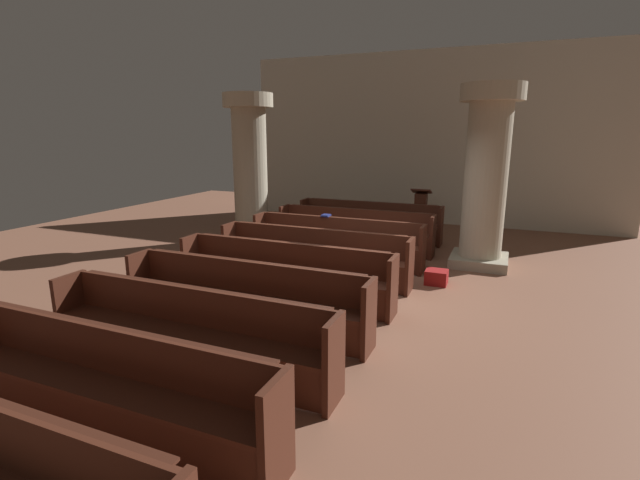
{
  "coord_description": "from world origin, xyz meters",
  "views": [
    {
      "loc": [
        2.12,
        -6.52,
        2.44
      ],
      "look_at": [
        -0.62,
        0.05,
        0.75
      ],
      "focal_mm": 25.64,
      "sensor_mm": 36.0,
      "label": 1
    }
  ],
  "objects_px": {
    "pew_row_5": "(244,295)",
    "kneeler_box_red": "(436,277)",
    "pew_row_7": "(102,381)",
    "pillar_aisle_side": "(486,174)",
    "pew_row_0": "(369,220)",
    "lectern": "(420,213)",
    "pew_row_1": "(354,229)",
    "pew_row_4": "(284,271)",
    "hymn_book": "(326,215)",
    "pew_row_3": "(313,253)",
    "pew_row_2": "(336,240)",
    "pillar_far_side": "(250,166)",
    "pew_row_6": "(187,329)"
  },
  "relations": [
    {
      "from": "pew_row_4",
      "to": "hymn_book",
      "type": "height_order",
      "value": "hymn_book"
    },
    {
      "from": "pew_row_6",
      "to": "pew_row_4",
      "type": "bearing_deg",
      "value": 90.0
    },
    {
      "from": "pillar_far_side",
      "to": "lectern",
      "type": "distance_m",
      "value": 4.36
    },
    {
      "from": "pew_row_2",
      "to": "pew_row_6",
      "type": "distance_m",
      "value": 4.34
    },
    {
      "from": "pillar_far_side",
      "to": "hymn_book",
      "type": "relative_size",
      "value": 16.62
    },
    {
      "from": "pew_row_2",
      "to": "pew_row_3",
      "type": "xyz_separation_m",
      "value": [
        0.0,
        -1.09,
        0.0
      ]
    },
    {
      "from": "pew_row_2",
      "to": "kneeler_box_red",
      "type": "bearing_deg",
      "value": -14.78
    },
    {
      "from": "pew_row_6",
      "to": "kneeler_box_red",
      "type": "bearing_deg",
      "value": 62.92
    },
    {
      "from": "pew_row_5",
      "to": "pillar_far_side",
      "type": "height_order",
      "value": "pillar_far_side"
    },
    {
      "from": "pew_row_3",
      "to": "pillar_aisle_side",
      "type": "distance_m",
      "value": 3.45
    },
    {
      "from": "pew_row_0",
      "to": "pew_row_5",
      "type": "height_order",
      "value": "same"
    },
    {
      "from": "pew_row_4",
      "to": "lectern",
      "type": "distance_m",
      "value": 5.75
    },
    {
      "from": "pew_row_0",
      "to": "pillar_far_side",
      "type": "distance_m",
      "value": 2.97
    },
    {
      "from": "pillar_far_side",
      "to": "pew_row_0",
      "type": "bearing_deg",
      "value": 23.86
    },
    {
      "from": "pew_row_0",
      "to": "pew_row_2",
      "type": "bearing_deg",
      "value": -90.0
    },
    {
      "from": "pew_row_0",
      "to": "pew_row_4",
      "type": "xyz_separation_m",
      "value": [
        0.0,
        -4.34,
        0.0
      ]
    },
    {
      "from": "kneeler_box_red",
      "to": "lectern",
      "type": "bearing_deg",
      "value": 104.3
    },
    {
      "from": "pew_row_1",
      "to": "lectern",
      "type": "height_order",
      "value": "lectern"
    },
    {
      "from": "pew_row_6",
      "to": "kneeler_box_red",
      "type": "relative_size",
      "value": 9.44
    },
    {
      "from": "pew_row_1",
      "to": "hymn_book",
      "type": "relative_size",
      "value": 16.88
    },
    {
      "from": "pew_row_7",
      "to": "pew_row_3",
      "type": "bearing_deg",
      "value": 90.0
    },
    {
      "from": "pew_row_1",
      "to": "pew_row_6",
      "type": "distance_m",
      "value": 5.43
    },
    {
      "from": "pew_row_4",
      "to": "hymn_book",
      "type": "bearing_deg",
      "value": 96.84
    },
    {
      "from": "pew_row_5",
      "to": "pew_row_2",
      "type": "bearing_deg",
      "value": 90.0
    },
    {
      "from": "hymn_book",
      "to": "pew_row_5",
      "type": "bearing_deg",
      "value": -85.3
    },
    {
      "from": "lectern",
      "to": "pew_row_1",
      "type": "bearing_deg",
      "value": -111.08
    },
    {
      "from": "pew_row_7",
      "to": "pillar_aisle_side",
      "type": "xyz_separation_m",
      "value": [
        2.52,
        6.35,
        1.24
      ]
    },
    {
      "from": "pew_row_0",
      "to": "lectern",
      "type": "xyz_separation_m",
      "value": [
        0.93,
        1.33,
        -0.01
      ]
    },
    {
      "from": "pillar_far_side",
      "to": "kneeler_box_red",
      "type": "relative_size",
      "value": 9.29
    },
    {
      "from": "pew_row_3",
      "to": "pew_row_7",
      "type": "xyz_separation_m",
      "value": [
        0.0,
        -4.34,
        0.0
      ]
    },
    {
      "from": "pew_row_7",
      "to": "lectern",
      "type": "bearing_deg",
      "value": 84.05
    },
    {
      "from": "pew_row_4",
      "to": "kneeler_box_red",
      "type": "xyz_separation_m",
      "value": [
        1.96,
        1.65,
        -0.34
      ]
    },
    {
      "from": "pew_row_7",
      "to": "pillar_far_side",
      "type": "relative_size",
      "value": 1.02
    },
    {
      "from": "pew_row_5",
      "to": "pew_row_0",
      "type": "bearing_deg",
      "value": 90.0
    },
    {
      "from": "pew_row_0",
      "to": "pew_row_1",
      "type": "xyz_separation_m",
      "value": [
        0.0,
        -1.09,
        0.0
      ]
    },
    {
      "from": "pew_row_2",
      "to": "lectern",
      "type": "xyz_separation_m",
      "value": [
        0.93,
        3.5,
        -0.01
      ]
    },
    {
      "from": "pew_row_7",
      "to": "kneeler_box_red",
      "type": "relative_size",
      "value": 9.44
    },
    {
      "from": "pew_row_3",
      "to": "pew_row_7",
      "type": "bearing_deg",
      "value": -90.0
    },
    {
      "from": "pew_row_5",
      "to": "kneeler_box_red",
      "type": "xyz_separation_m",
      "value": [
        1.96,
        2.74,
        -0.34
      ]
    },
    {
      "from": "pew_row_1",
      "to": "pew_row_3",
      "type": "bearing_deg",
      "value": -90.0
    },
    {
      "from": "pew_row_1",
      "to": "pew_row_4",
      "type": "bearing_deg",
      "value": -90.0
    },
    {
      "from": "pew_row_4",
      "to": "pew_row_5",
      "type": "relative_size",
      "value": 1.0
    },
    {
      "from": "pew_row_5",
      "to": "hymn_book",
      "type": "distance_m",
      "value": 3.48
    },
    {
      "from": "pew_row_5",
      "to": "pew_row_7",
      "type": "relative_size",
      "value": 1.0
    },
    {
      "from": "kneeler_box_red",
      "to": "pillar_far_side",
      "type": "bearing_deg",
      "value": 160.19
    },
    {
      "from": "pew_row_7",
      "to": "pillar_aisle_side",
      "type": "bearing_deg",
      "value": 68.37
    },
    {
      "from": "pew_row_0",
      "to": "pew_row_6",
      "type": "bearing_deg",
      "value": -90.0
    },
    {
      "from": "pew_row_3",
      "to": "kneeler_box_red",
      "type": "relative_size",
      "value": 9.44
    },
    {
      "from": "pew_row_1",
      "to": "pew_row_5",
      "type": "height_order",
      "value": "same"
    },
    {
      "from": "pew_row_2",
      "to": "pew_row_5",
      "type": "bearing_deg",
      "value": -90.0
    }
  ]
}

